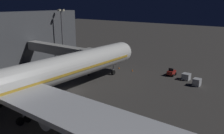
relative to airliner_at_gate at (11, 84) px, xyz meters
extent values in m
plane|color=#383533|center=(0.00, -13.25, -5.15)|extent=(320.00, 320.00, 0.00)
cylinder|color=silver|center=(0.00, -1.52, 0.12)|extent=(5.21, 58.13, 5.21)
sphere|color=silver|center=(0.00, -30.58, 0.12)|extent=(5.11, 5.11, 5.11)
cube|color=gold|center=(0.00, -1.52, -0.27)|extent=(5.27, 55.81, 0.50)
cube|color=black|center=(0.00, -29.02, 1.03)|extent=(2.87, 1.40, 0.90)
cube|color=#B7BABF|center=(0.00, -0.12, -0.79)|extent=(57.95, 7.63, 0.70)
cylinder|color=#B7BABF|center=(-10.30, -1.12, -2.56)|extent=(2.53, 5.74, 2.53)
cylinder|color=black|center=(-10.30, -3.98, -2.56)|extent=(2.15, 0.15, 2.15)
cylinder|color=black|center=(10.30, -3.98, -2.56)|extent=(2.15, 0.15, 2.15)
cylinder|color=#B7BABF|center=(0.00, -27.08, -2.92)|extent=(0.28, 0.28, 2.07)
cylinder|color=black|center=(0.00, -27.08, -4.55)|extent=(0.45, 1.20, 1.20)
cylinder|color=#B7BABF|center=(-4.20, 0.88, -2.92)|extent=(0.28, 0.28, 2.07)
cylinder|color=black|center=(-4.20, 0.23, -4.55)|extent=(0.45, 1.20, 1.20)
cylinder|color=black|center=(-4.20, 1.53, -4.55)|extent=(0.45, 1.20, 1.20)
cylinder|color=black|center=(4.20, 0.23, -4.55)|extent=(0.45, 1.20, 1.20)
cube|color=#9E9E99|center=(15.88, -22.75, 0.12)|extent=(23.57, 2.60, 2.50)
cube|color=#9E9E99|center=(4.10, -22.75, 0.12)|extent=(3.20, 3.40, 3.00)
cube|color=black|center=(2.70, -22.75, 0.12)|extent=(0.70, 3.20, 2.70)
cylinder|color=#B7BABF|center=(5.10, -22.75, -3.14)|extent=(0.56, 0.56, 4.02)
cylinder|color=black|center=(4.50, -22.75, -4.85)|extent=(0.25, 0.60, 0.60)
cylinder|color=black|center=(5.70, -22.75, -4.85)|extent=(0.25, 0.60, 0.60)
cylinder|color=#59595E|center=(25.50, -33.06, 2.37)|extent=(0.40, 0.40, 15.04)
cube|color=#F9EFC6|center=(24.60, -33.06, 10.14)|extent=(1.10, 0.50, 0.60)
cube|color=#F9EFC6|center=(26.40, -33.06, 10.14)|extent=(1.10, 0.50, 0.60)
cube|color=maroon|center=(-11.96, -35.36, -4.35)|extent=(1.50, 2.39, 0.90)
cube|color=black|center=(-11.96, -35.00, -3.55)|extent=(1.20, 0.20, 0.70)
cylinder|color=black|center=(-12.77, -36.19, -4.80)|extent=(0.24, 0.70, 0.70)
cylinder|color=black|center=(-11.15, -36.19, -4.80)|extent=(0.24, 0.70, 0.70)
cylinder|color=black|center=(-12.77, -34.52, -4.80)|extent=(0.24, 0.70, 0.70)
cylinder|color=black|center=(-11.15, -34.52, -4.80)|extent=(0.24, 0.70, 0.70)
cube|color=#B7BABF|center=(-16.07, -34.36, -4.40)|extent=(1.74, 1.82, 1.50)
cube|color=#B7BABF|center=(-19.46, -31.69, -4.35)|extent=(1.51, 1.77, 1.60)
cone|color=orange|center=(-2.20, -32.58, -4.88)|extent=(0.36, 0.36, 0.55)
cone|color=orange|center=(2.20, -32.58, -4.88)|extent=(0.36, 0.36, 0.55)
camera|label=1|loc=(-34.05, 18.26, 12.48)|focal=37.59mm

